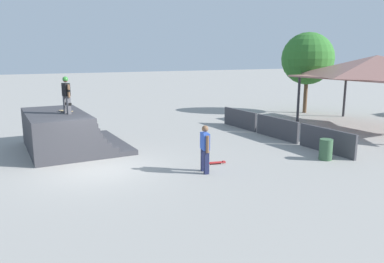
% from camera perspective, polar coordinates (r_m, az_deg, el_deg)
% --- Properties ---
extents(ground_plane, '(160.00, 160.00, 0.00)m').
position_cam_1_polar(ground_plane, '(14.38, -14.01, -5.58)').
color(ground_plane, gray).
extents(quarter_pipe_ramp, '(4.91, 4.09, 1.69)m').
position_cam_1_polar(quarter_pipe_ramp, '(17.60, -19.00, -0.18)').
color(quarter_pipe_ramp, '#38383D').
rests_on(quarter_pipe_ramp, ground).
extents(skater_on_deck, '(0.68, 0.31, 1.58)m').
position_cam_1_polar(skater_on_deck, '(16.83, -18.62, 5.66)').
color(skater_on_deck, '#4C4C51').
rests_on(skater_on_deck, quarter_pipe_ramp).
extents(skateboard_on_deck, '(0.84, 0.53, 0.09)m').
position_cam_1_polar(skateboard_on_deck, '(17.33, -18.66, 2.97)').
color(skateboard_on_deck, silver).
rests_on(skateboard_on_deck, quarter_pipe_ramp).
extents(bystander_walking, '(0.70, 0.33, 1.72)m').
position_cam_1_polar(bystander_walking, '(13.33, 1.99, -2.31)').
color(bystander_walking, '#1E2347').
rests_on(bystander_walking, ground).
extents(skateboard_on_ground, '(0.41, 0.86, 0.09)m').
position_cam_1_polar(skateboard_on_ground, '(14.61, 3.64, -4.74)').
color(skateboard_on_ground, silver).
rests_on(skateboard_on_ground, ground).
extents(barrier_fence, '(9.49, 0.12, 1.05)m').
position_cam_1_polar(barrier_fence, '(19.48, 12.79, 0.52)').
color(barrier_fence, '#3D3D42').
rests_on(barrier_fence, ground).
extents(pavilion_shelter, '(8.77, 5.00, 4.17)m').
position_cam_1_polar(pavilion_shelter, '(23.73, 26.29, 8.75)').
color(pavilion_shelter, '#2D2D33').
rests_on(pavilion_shelter, ground).
extents(tree_beside_pavilion, '(3.72, 3.72, 5.79)m').
position_cam_1_polar(tree_beside_pavilion, '(28.59, 17.21, 10.55)').
color(tree_beside_pavilion, brown).
rests_on(tree_beside_pavilion, ground).
extents(trash_bin, '(0.52, 0.52, 0.85)m').
position_cam_1_polar(trash_bin, '(16.02, 19.72, -2.59)').
color(trash_bin, '#385B3D').
rests_on(trash_bin, ground).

